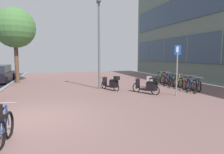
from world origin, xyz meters
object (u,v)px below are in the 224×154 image
object	(u,v)px
bicycle_rack_05	(167,81)
bicycle_rack_06	(165,80)
bicycle_rack_04	(174,82)
bicycle_rack_07	(160,79)
parking_sign	(177,65)
bicycle_rack_02	(186,84)
bicycle_rack_00	(197,87)
bicycle_rack_01	(191,86)
lamp_post	(99,40)
scooter_mid	(149,86)
bicycle_foreground	(2,128)
bicycle_rack_03	(178,83)
street_tree	(15,28)
scooter_far	(151,83)
scooter_near	(112,83)

from	to	relation	value
bicycle_rack_05	bicycle_rack_06	xyz separation A→B (m)	(0.20, 0.62, 0.02)
bicycle_rack_04	bicycle_rack_06	distance (m)	1.24
bicycle_rack_07	parking_sign	size ratio (longest dim) A/B	0.45
bicycle_rack_04	bicycle_rack_06	world-z (taller)	bicycle_rack_06
bicycle_rack_02	bicycle_rack_05	bearing A→B (deg)	95.71
bicycle_rack_00	bicycle_rack_05	xyz separation A→B (m)	(-0.01, 3.08, 0.01)
bicycle_rack_01	lamp_post	distance (m)	6.47
bicycle_rack_01	parking_sign	bearing A→B (deg)	-151.21
bicycle_rack_04	scooter_mid	world-z (taller)	scooter_mid
bicycle_foreground	parking_sign	xyz separation A→B (m)	(7.64, 3.76, 1.28)
scooter_mid	bicycle_rack_03	bearing A→B (deg)	23.96
bicycle_rack_05	street_tree	size ratio (longest dim) A/B	0.20
bicycle_rack_03	scooter_far	size ratio (longest dim) A/B	0.75
scooter_far	bicycle_rack_03	bearing A→B (deg)	-0.98
street_tree	bicycle_rack_01	bearing A→B (deg)	-34.12
bicycle_rack_05	scooter_mid	size ratio (longest dim) A/B	0.71
bicycle_foreground	street_tree	world-z (taller)	street_tree
scooter_near	bicycle_rack_01	bearing A→B (deg)	-20.46
bicycle_rack_00	lamp_post	xyz separation A→B (m)	(-5.15, 3.15, 2.85)
lamp_post	bicycle_rack_01	bearing A→B (deg)	-25.82
bicycle_rack_04	scooter_mid	bearing A→B (deg)	-147.36
bicycle_rack_04	parking_sign	distance (m)	3.61
bicycle_rack_00	bicycle_rack_04	world-z (taller)	bicycle_rack_04
parking_sign	bicycle_rack_04	bearing A→B (deg)	57.67
scooter_mid	street_tree	xyz separation A→B (m)	(-7.93, 7.43, 3.91)
bicycle_foreground	bicycle_rack_01	bearing A→B (deg)	26.69
parking_sign	scooter_far	bearing A→B (deg)	97.73
bicycle_rack_07	scooter_mid	size ratio (longest dim) A/B	0.73
bicycle_rack_04	bicycle_rack_07	xyz separation A→B (m)	(0.01, 1.85, 0.00)
bicycle_rack_01	bicycle_rack_06	world-z (taller)	bicycle_rack_06
bicycle_rack_01	bicycle_rack_05	distance (m)	2.47
bicycle_rack_05	scooter_near	distance (m)	4.58
bicycle_rack_06	scooter_near	world-z (taller)	bicycle_rack_06
parking_sign	bicycle_rack_07	bearing A→B (deg)	68.95
bicycle_rack_00	bicycle_rack_05	bearing A→B (deg)	90.10
scooter_far	bicycle_rack_00	bearing A→B (deg)	-43.20
bicycle_rack_02	bicycle_rack_04	size ratio (longest dim) A/B	0.92
bicycle_foreground	bicycle_rack_01	world-z (taller)	bicycle_foreground
scooter_mid	bicycle_rack_00	bearing A→B (deg)	-11.14
bicycle_rack_06	lamp_post	xyz separation A→B (m)	(-5.34, -0.55, 2.82)
bicycle_rack_00	scooter_far	world-z (taller)	bicycle_rack_00
street_tree	scooter_mid	bearing A→B (deg)	-43.13
bicycle_rack_02	bicycle_rack_06	size ratio (longest dim) A/B	0.88
bicycle_rack_00	street_tree	xyz separation A→B (m)	(-10.81, 8.00, 4.03)
bicycle_rack_05	bicycle_rack_02	bearing A→B (deg)	-84.29
bicycle_foreground	bicycle_rack_06	distance (m)	12.33
bicycle_rack_00	bicycle_rack_02	world-z (taller)	same
bicycle_rack_01	scooter_far	size ratio (longest dim) A/B	0.75
bicycle_rack_02	scooter_mid	bearing A→B (deg)	-167.69
bicycle_rack_01	street_tree	world-z (taller)	street_tree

